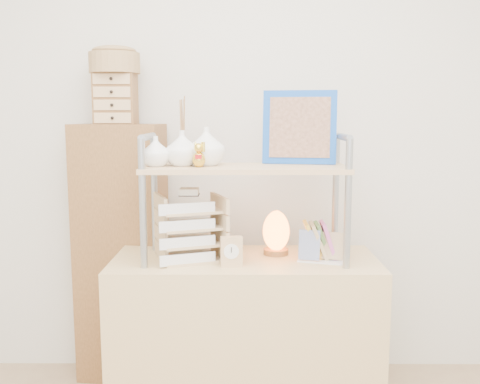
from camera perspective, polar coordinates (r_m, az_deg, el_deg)
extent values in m
cube|color=silver|center=(2.86, 0.50, 6.30)|extent=(3.40, 0.02, 2.60)
cube|color=tan|center=(2.57, 0.52, -15.21)|extent=(1.20, 0.50, 0.75)
cube|color=brown|center=(2.89, -12.51, -6.42)|extent=(0.48, 0.29, 1.35)
cylinder|color=#8F959C|center=(2.27, -10.34, -1.28)|extent=(0.03, 0.03, 0.55)
cylinder|color=#8F959C|center=(2.57, -9.12, -0.18)|extent=(0.03, 0.03, 0.55)
cylinder|color=#8F959C|center=(2.39, -9.85, 5.82)|extent=(0.03, 0.30, 0.03)
cylinder|color=#8F959C|center=(2.28, 11.44, -1.29)|extent=(0.03, 0.03, 0.55)
cylinder|color=#8F959C|center=(2.57, 10.16, -0.20)|extent=(0.03, 0.03, 0.55)
cylinder|color=#8F959C|center=(2.40, 10.93, 5.79)|extent=(0.03, 0.30, 0.03)
cube|color=tan|center=(2.37, 0.55, 2.54)|extent=(0.90, 0.34, 0.02)
imported|color=white|center=(2.37, -8.96, 4.31)|extent=(0.13, 0.13, 0.13)
imported|color=white|center=(2.37, -6.19, 4.67)|extent=(0.15, 0.15, 0.16)
imported|color=white|center=(2.38, -3.59, 4.89)|extent=(0.16, 0.16, 0.17)
cylinder|color=#2656A8|center=(2.50, -6.23, 4.19)|extent=(0.07, 0.07, 0.10)
cube|color=#1249AD|center=(2.47, 6.36, 6.87)|extent=(0.34, 0.11, 0.34)
cube|color=brown|center=(2.46, 6.39, 6.87)|extent=(0.28, 0.08, 0.27)
cube|color=#CF5AA7|center=(2.45, 9.38, -5.10)|extent=(0.07, 0.12, 0.17)
cube|color=#5F8B45|center=(2.47, 8.80, -5.01)|extent=(0.07, 0.12, 0.16)
cube|color=tan|center=(2.45, 8.35, -5.12)|extent=(0.08, 0.13, 0.16)
cube|color=yellow|center=(2.46, 7.78, -5.02)|extent=(0.09, 0.14, 0.16)
cube|color=tan|center=(2.45, -5.29, -6.94)|extent=(0.33, 0.32, 0.01)
cube|color=white|center=(2.33, -5.58, -7.14)|extent=(0.23, 0.09, 0.05)
cube|color=tan|center=(2.43, -5.31, -5.27)|extent=(0.33, 0.32, 0.01)
cube|color=white|center=(2.31, -5.61, -5.38)|extent=(0.23, 0.09, 0.05)
cube|color=tan|center=(2.42, -5.33, -3.58)|extent=(0.33, 0.32, 0.01)
cube|color=white|center=(2.29, -5.64, -3.59)|extent=(0.23, 0.09, 0.05)
cube|color=tan|center=(2.40, -5.36, -1.86)|extent=(0.33, 0.32, 0.01)
cube|color=white|center=(2.28, -5.66, -1.78)|extent=(0.23, 0.09, 0.05)
cube|color=beige|center=(2.37, -5.43, 0.02)|extent=(0.08, 0.08, 0.03)
cylinder|color=brown|center=(2.52, 3.85, -6.35)|extent=(0.12, 0.12, 0.03)
ellipsoid|color=orange|center=(2.50, 3.87, -4.06)|extent=(0.14, 0.13, 0.18)
cube|color=tan|center=(2.30, -0.92, -6.37)|extent=(0.10, 0.05, 0.13)
cylinder|color=white|center=(2.28, -0.93, -6.37)|extent=(0.07, 0.01, 0.07)
cube|color=white|center=(2.41, 8.57, -7.34)|extent=(0.21, 0.11, 0.01)
cube|color=navy|center=(2.39, 7.40, -5.63)|extent=(0.10, 0.05, 0.13)
cube|color=tan|center=(2.41, 9.87, -5.68)|extent=(0.10, 0.05, 0.12)
cube|color=brown|center=(2.78, -13.12, 9.65)|extent=(0.20, 0.15, 0.25)
cube|color=tan|center=(2.70, -13.44, 7.69)|extent=(0.18, 0.01, 0.05)
cube|color=tan|center=(2.70, -13.48, 9.02)|extent=(0.18, 0.01, 0.05)
cube|color=tan|center=(2.70, -13.52, 10.34)|extent=(0.18, 0.01, 0.05)
cube|color=tan|center=(2.71, -13.57, 11.66)|extent=(0.18, 0.01, 0.05)
cylinder|color=olive|center=(2.79, -13.24, 13.24)|extent=(0.25, 0.25, 0.10)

